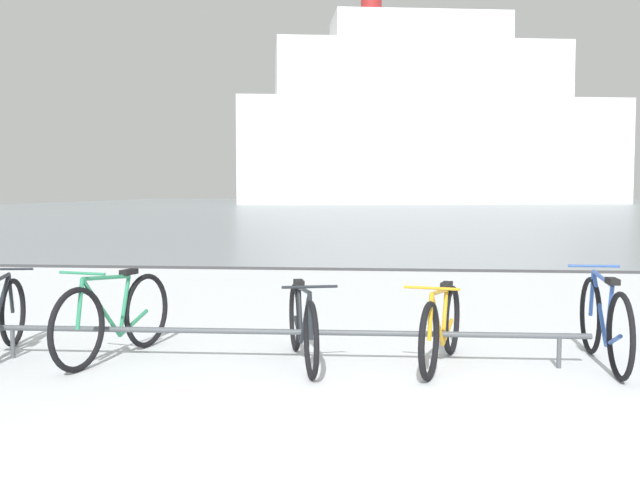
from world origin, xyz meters
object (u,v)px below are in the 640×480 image
bicycle_3 (441,328)px  ferry_ship (423,127)px  bicycle_2 (302,325)px  bicycle_4 (604,323)px  bicycle_1 (114,317)px

bicycle_3 → ferry_ship: size_ratio=0.04×
bicycle_2 → bicycle_3: (1.21, 0.03, -0.00)m
bicycle_4 → ferry_ship: 77.01m
bicycle_3 → ferry_ship: ferry_ship is taller
bicycle_3 → bicycle_4: bicycle_4 is taller
bicycle_1 → ferry_ship: 77.37m
bicycle_1 → bicycle_3: size_ratio=1.06×
bicycle_4 → ferry_ship: ferry_ship is taller
bicycle_3 → bicycle_4: 1.42m
bicycle_4 → ferry_ship: (1.48, 76.56, 8.12)m
bicycle_2 → bicycle_4: bicycle_4 is taller
bicycle_2 → bicycle_3: 1.21m
bicycle_2 → bicycle_4: (2.63, 0.18, 0.04)m
bicycle_1 → bicycle_4: size_ratio=1.00×
bicycle_3 → ferry_ship: bearing=87.8°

